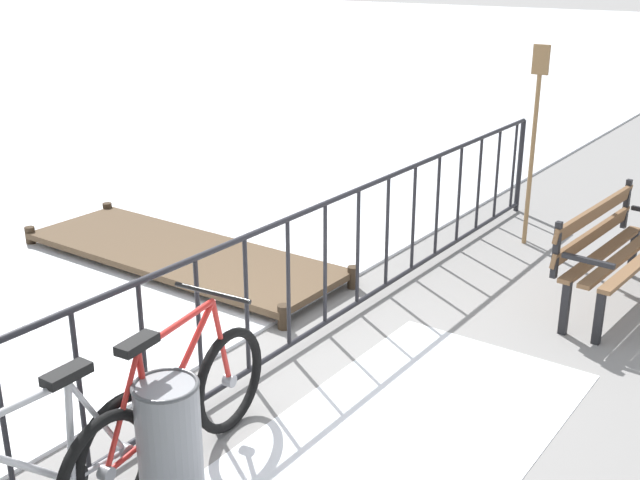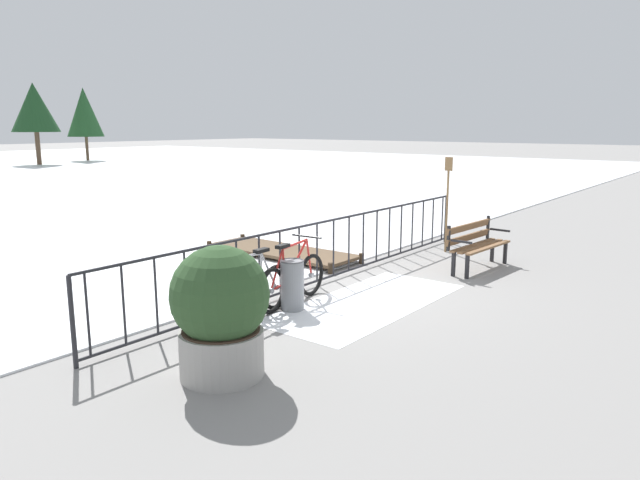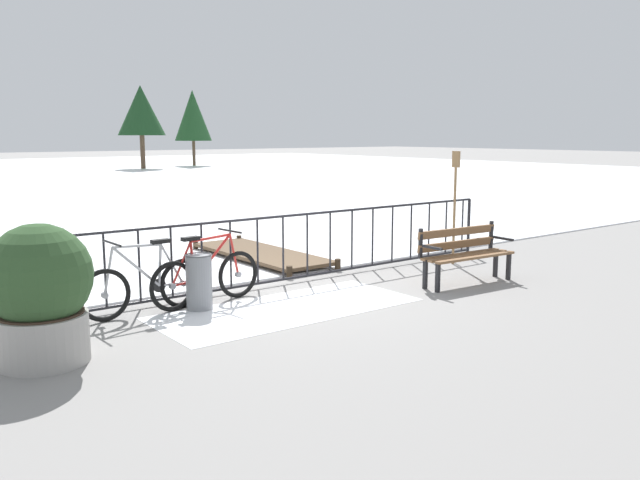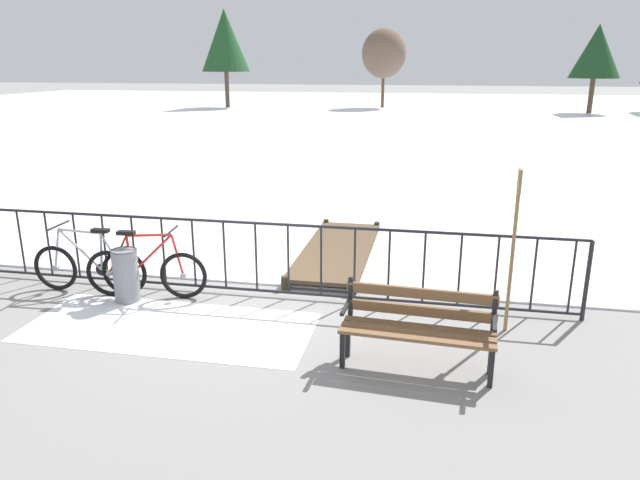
% 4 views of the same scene
% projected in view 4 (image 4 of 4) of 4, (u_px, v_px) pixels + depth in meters
% --- Properties ---
extents(ground_plane, '(160.00, 160.00, 0.00)m').
position_uv_depth(ground_plane, '(242.00, 294.00, 8.30)').
color(ground_plane, gray).
extents(frozen_pond, '(80.00, 56.00, 0.03)m').
position_uv_depth(frozen_pond, '(394.00, 117.00, 34.97)').
color(frozen_pond, white).
rests_on(frozen_pond, ground).
extents(snow_patch, '(3.53, 1.52, 0.01)m').
position_uv_depth(snow_patch, '(170.00, 327.00, 7.27)').
color(snow_patch, white).
rests_on(snow_patch, ground).
extents(railing_fence, '(9.06, 0.06, 1.07)m').
position_uv_depth(railing_fence, '(240.00, 257.00, 8.14)').
color(railing_fence, '#232328').
rests_on(railing_fence, ground).
extents(bicycle_near_railing, '(1.71, 0.52, 0.97)m').
position_uv_depth(bicycle_near_railing, '(146.00, 272.00, 8.11)').
color(bicycle_near_railing, black).
rests_on(bicycle_near_railing, ground).
extents(bicycle_second, '(1.71, 0.52, 0.97)m').
position_uv_depth(bicycle_second, '(90.00, 268.00, 8.27)').
color(bicycle_second, black).
rests_on(bicycle_second, ground).
extents(park_bench, '(1.63, 0.58, 0.89)m').
position_uv_depth(park_bench, '(418.00, 322.00, 6.19)').
color(park_bench, brown).
rests_on(park_bench, ground).
extents(trash_bin, '(0.35, 0.35, 0.73)m').
position_uv_depth(trash_bin, '(126.00, 275.00, 7.98)').
color(trash_bin, gray).
rests_on(trash_bin, ground).
extents(oar_upright, '(0.04, 0.16, 1.98)m').
position_uv_depth(oar_upright, '(514.00, 241.00, 6.86)').
color(oar_upright, '#937047').
rests_on(oar_upright, ground).
extents(wooden_dock, '(1.10, 3.34, 0.20)m').
position_uv_depth(wooden_dock, '(337.00, 250.00, 9.87)').
color(wooden_dock, brown).
rests_on(wooden_dock, ground).
extents(tree_west_mid, '(3.08, 3.08, 5.41)m').
position_uv_depth(tree_west_mid, '(384.00, 53.00, 41.22)').
color(tree_west_mid, brown).
rests_on(tree_west_mid, ground).
extents(tree_centre, '(3.35, 3.35, 6.66)m').
position_uv_depth(tree_centre, '(225.00, 41.00, 40.91)').
color(tree_centre, brown).
rests_on(tree_centre, ground).
extents(tree_east_mid, '(3.04, 3.04, 5.38)m').
position_uv_depth(tree_east_mid, '(597.00, 52.00, 36.35)').
color(tree_east_mid, brown).
rests_on(tree_east_mid, ground).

